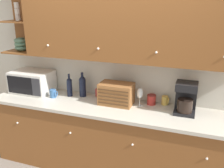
{
  "coord_description": "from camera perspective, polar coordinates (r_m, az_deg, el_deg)",
  "views": [
    {
      "loc": [
        0.97,
        -2.95,
        2.13
      ],
      "look_at": [
        0.0,
        -0.22,
        1.16
      ],
      "focal_mm": 40.0,
      "sensor_mm": 36.0,
      "label": 1
    }
  ],
  "objects": [
    {
      "name": "ground_plane",
      "position": [
        3.77,
        1.16,
        -15.86
      ],
      "size": [
        24.0,
        24.0,
        0.0
      ],
      "primitive_type": "plane",
      "color": "slate"
    },
    {
      "name": "wall_back",
      "position": [
        3.24,
        1.47,
        3.73
      ],
      "size": [
        5.47,
        0.06,
        2.6
      ],
      "color": "beige",
      "rests_on": "ground_plane"
    },
    {
      "name": "counter_unit",
      "position": [
        3.27,
        -0.57,
        -12.21
      ],
      "size": [
        3.09,
        0.66,
        0.91
      ],
      "color": "brown",
      "rests_on": "ground_plane"
    },
    {
      "name": "backsplash_panel",
      "position": [
        3.24,
        1.26,
        1.59
      ],
      "size": [
        3.07,
        0.01,
        0.54
      ],
      "color": "beige",
      "rests_on": "counter_unit"
    },
    {
      "name": "upper_cabinets",
      "position": [
        2.91,
        3.51,
        13.62
      ],
      "size": [
        3.07,
        0.37,
        0.86
      ],
      "color": "brown",
      "rests_on": "backsplash_panel"
    },
    {
      "name": "microwave",
      "position": [
        3.64,
        -17.75,
        0.53
      ],
      "size": [
        0.55,
        0.39,
        0.3
      ],
      "color": "silver",
      "rests_on": "counter_unit"
    },
    {
      "name": "mug_blue_second",
      "position": [
        3.38,
        -13.28,
        -2.12
      ],
      "size": [
        0.1,
        0.08,
        0.11
      ],
      "color": "#38669E",
      "rests_on": "counter_unit"
    },
    {
      "name": "wine_bottle",
      "position": [
        3.36,
        -9.71,
        -0.49
      ],
      "size": [
        0.07,
        0.07,
        0.31
      ],
      "color": "black",
      "rests_on": "counter_unit"
    },
    {
      "name": "second_wine_bottle",
      "position": [
        3.32,
        -6.75,
        -0.34
      ],
      "size": [
        0.09,
        0.09,
        0.33
      ],
      "color": "black",
      "rests_on": "counter_unit"
    },
    {
      "name": "mug",
      "position": [
        3.34,
        -3.06,
        -1.93
      ],
      "size": [
        0.1,
        0.09,
        0.1
      ],
      "color": "#B73D38",
      "rests_on": "counter_unit"
    },
    {
      "name": "bread_box",
      "position": [
        3.06,
        1.0,
        -2.25
      ],
      "size": [
        0.41,
        0.26,
        0.26
      ],
      "color": "#996033",
      "rests_on": "counter_unit"
    },
    {
      "name": "wine_glass",
      "position": [
        3.02,
        6.38,
        -2.22
      ],
      "size": [
        0.07,
        0.07,
        0.23
      ],
      "color": "silver",
      "rests_on": "counter_unit"
    },
    {
      "name": "storage_canister",
      "position": [
        3.11,
        9.0,
        -3.55
      ],
      "size": [
        0.11,
        0.11,
        0.12
      ],
      "color": "#B22D28",
      "rests_on": "counter_unit"
    },
    {
      "name": "mug_patterned_third",
      "position": [
        3.13,
        12.03,
        -3.69
      ],
      "size": [
        0.09,
        0.08,
        0.11
      ],
      "color": "gold",
      "rests_on": "counter_unit"
    },
    {
      "name": "coffee_maker",
      "position": [
        2.92,
        16.51,
        -3.0
      ],
      "size": [
        0.23,
        0.23,
        0.37
      ],
      "color": "black",
      "rests_on": "counter_unit"
    }
  ]
}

